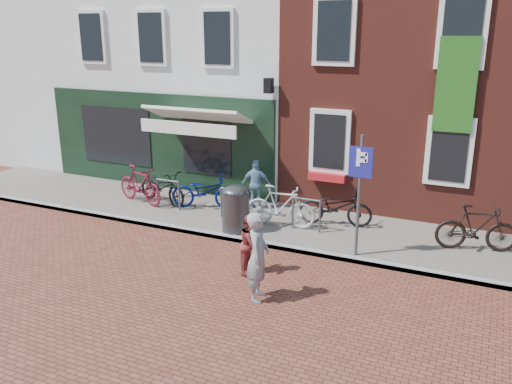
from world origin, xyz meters
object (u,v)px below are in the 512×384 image
at_px(cafe_person, 256,184).
at_px(bicycle_5, 477,228).
at_px(bicycle_1, 140,185).
at_px(litter_bin, 236,206).
at_px(bicycle_2, 204,191).
at_px(parking_sign, 360,180).
at_px(woman, 258,257).
at_px(bicycle_3, 280,206).
at_px(boy, 251,244).
at_px(bicycle_4, 336,207).
at_px(bicycle_0, 162,187).

relative_size(cafe_person, bicycle_5, 0.77).
xyz_separation_m(cafe_person, bicycle_5, (5.67, -0.65, -0.15)).
xyz_separation_m(bicycle_1, bicycle_5, (8.86, 0.31, 0.00)).
height_order(litter_bin, bicycle_2, litter_bin).
height_order(parking_sign, woman, parking_sign).
xyz_separation_m(woman, bicycle_1, (-5.29, 3.59, -0.22)).
height_order(bicycle_3, bicycle_5, same).
height_order(woman, boy, woman).
distance_m(parking_sign, cafe_person, 4.01).
relative_size(cafe_person, bicycle_4, 0.74).
height_order(parking_sign, bicycle_4, parking_sign).
xyz_separation_m(woman, bicycle_2, (-3.40, 3.95, -0.28)).
xyz_separation_m(bicycle_3, bicycle_5, (4.53, 0.42, 0.00)).
relative_size(litter_bin, bicycle_5, 0.69).
bearing_deg(woman, cafe_person, 10.11).
xyz_separation_m(litter_bin, bicycle_1, (-3.45, 0.83, -0.10)).
distance_m(litter_bin, parking_sign, 3.25).
relative_size(bicycle_0, bicycle_4, 1.00).
xyz_separation_m(bicycle_0, bicycle_1, (-0.58, -0.26, 0.05)).
distance_m(litter_bin, boy, 2.16).
relative_size(bicycle_0, bicycle_3, 1.03).
height_order(bicycle_0, bicycle_5, bicycle_5).
relative_size(litter_bin, parking_sign, 0.46).
xyz_separation_m(bicycle_0, bicycle_3, (3.76, -0.37, 0.05)).
xyz_separation_m(cafe_person, bicycle_4, (2.37, -0.40, -0.20)).
relative_size(woman, boy, 1.37).
distance_m(bicycle_4, bicycle_5, 3.32).
distance_m(boy, cafe_person, 3.86).
xyz_separation_m(woman, boy, (-0.60, 0.99, -0.23)).
relative_size(parking_sign, bicycle_0, 1.47).
height_order(litter_bin, woman, woman).
height_order(litter_bin, bicycle_3, litter_bin).
relative_size(boy, bicycle_5, 0.71).
xyz_separation_m(cafe_person, bicycle_1, (-3.19, -0.95, -0.15)).
height_order(cafe_person, bicycle_3, cafe_person).
relative_size(litter_bin, bicycle_4, 0.67).
bearing_deg(woman, boy, 16.47).
bearing_deg(cafe_person, parking_sign, 135.82).
bearing_deg(bicycle_5, litter_bin, 87.19).
distance_m(bicycle_0, bicycle_3, 3.78).
bearing_deg(bicycle_3, litter_bin, 122.56).
relative_size(parking_sign, woman, 1.56).
height_order(boy, bicycle_3, boy).
distance_m(bicycle_3, bicycle_5, 4.55).
xyz_separation_m(cafe_person, bicycle_3, (1.15, -1.07, -0.15)).
height_order(bicycle_0, bicycle_4, same).
bearing_deg(cafe_person, bicycle_0, 2.05).
bearing_deg(parking_sign, bicycle_2, 162.89).
bearing_deg(bicycle_5, woman, 122.79).
distance_m(boy, bicycle_0, 5.01).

